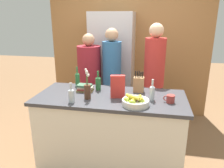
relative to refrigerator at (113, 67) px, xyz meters
name	(u,v)px	position (x,y,z in m)	size (l,w,h in m)	color
ground_plane	(111,161)	(0.23, -1.38, -0.96)	(14.00, 14.00, 0.00)	brown
kitchen_island	(111,130)	(0.23, -1.38, -0.49)	(1.79, 0.80, 0.93)	silver
back_wall_wood	(128,46)	(0.23, 0.36, 0.34)	(2.99, 0.12, 2.60)	#9E6B3D
refrigerator	(113,67)	(0.00, 0.00, 0.00)	(0.74, 0.62, 1.92)	#B7B7BC
fruit_bowl	(135,101)	(0.55, -1.61, 0.02)	(0.29, 0.29, 0.12)	silver
knife_block	(139,84)	(0.55, -1.15, 0.07)	(0.13, 0.11, 0.27)	#A87A4C
flower_vase	(87,89)	(-0.01, -1.51, 0.08)	(0.08, 0.08, 0.36)	#4C2D1E
cereal_box	(118,87)	(0.33, -1.41, 0.11)	(0.18, 0.09, 0.27)	red
coffee_mug	(170,99)	(0.93, -1.46, 0.01)	(0.13, 0.09, 0.09)	#99332D
book_stack	(85,88)	(-0.12, -1.27, 0.01)	(0.21, 0.15, 0.09)	#99844C
bottle_oil	(71,95)	(-0.15, -1.65, 0.06)	(0.07, 0.07, 0.23)	#B2BCC1
bottle_vinegar	(98,83)	(0.03, -1.18, 0.07)	(0.07, 0.07, 0.25)	#286633
bottle_wine	(152,92)	(0.72, -1.42, 0.07)	(0.06, 0.06, 0.25)	#B2BCC1
bottle_water	(77,78)	(-0.28, -1.07, 0.08)	(0.06, 0.06, 0.27)	#286633
person_at_sink	(90,79)	(-0.26, -0.59, -0.07)	(0.36, 0.36, 1.60)	#383842
person_in_blue	(112,76)	(0.10, -0.58, 0.00)	(0.29, 0.29, 1.68)	#383842
person_in_red_tee	(154,76)	(0.74, -0.62, 0.05)	(0.30, 0.30, 1.76)	#383842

